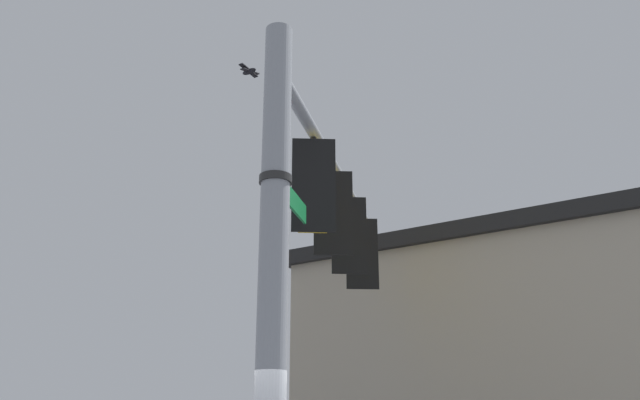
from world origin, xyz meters
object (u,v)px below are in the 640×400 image
traffic_light_mid_outer (348,238)px  traffic_light_nearest_pole (313,189)px  bird_flying (249,71)px  traffic_light_arm_end (361,256)px  traffic_light_mid_inner (332,216)px  street_name_sign (284,190)px

traffic_light_mid_outer → traffic_light_nearest_pole: bearing=-106.6°
traffic_light_nearest_pole → bird_flying: bird_flying is taller
traffic_light_mid_outer → bird_flying: bearing=171.0°
traffic_light_nearest_pole → traffic_light_arm_end: size_ratio=1.00×
traffic_light_mid_inner → traffic_light_arm_end: (0.63, 2.11, 0.00)m
traffic_light_mid_inner → traffic_light_nearest_pole: bearing=-106.6°
traffic_light_mid_inner → traffic_light_arm_end: bearing=73.4°
traffic_light_mid_outer → bird_flying: bird_flying is taller
traffic_light_mid_inner → traffic_light_mid_outer: bearing=73.4°
traffic_light_nearest_pole → street_name_sign: traffic_light_nearest_pole is taller
traffic_light_mid_inner → traffic_light_arm_end: 2.20m
traffic_light_nearest_pole → traffic_light_mid_inner: same height
traffic_light_mid_inner → bird_flying: bird_flying is taller
traffic_light_arm_end → traffic_light_mid_inner: bearing=-106.6°
traffic_light_mid_outer → traffic_light_arm_end: bearing=73.4°
traffic_light_nearest_pole → bird_flying: 4.01m
traffic_light_nearest_pole → traffic_light_mid_outer: size_ratio=1.00×
traffic_light_nearest_pole → bird_flying: size_ratio=3.06×
traffic_light_mid_outer → bird_flying: size_ratio=3.06×
traffic_light_mid_inner → street_name_sign: (-0.67, -2.28, -0.47)m
traffic_light_nearest_pole → street_name_sign: 1.36m
traffic_light_mid_inner → bird_flying: 3.59m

